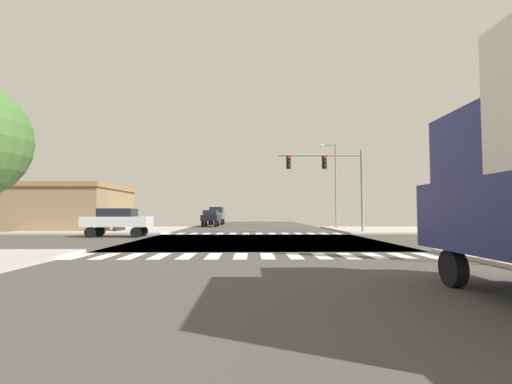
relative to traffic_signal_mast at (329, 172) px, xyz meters
name	(u,v)px	position (x,y,z in m)	size (l,w,h in m)	color
ground	(257,241)	(-5.73, -7.43, -4.81)	(90.00, 90.00, 0.05)	#44423E
sidewalk_corner_ne	(400,230)	(7.27, 4.57, -4.72)	(12.00, 12.00, 0.14)	#B2ADA3
sidewalk_corner_nw	(109,230)	(-18.73, 4.57, -4.72)	(12.00, 12.00, 0.14)	#B4A6A4
crosswalk_near	(254,256)	(-5.98, -14.73, -4.78)	(13.50, 2.00, 0.01)	white
crosswalk_far	(253,234)	(-5.98, -0.13, -4.78)	(13.50, 2.00, 0.01)	white
traffic_signal_mast	(329,172)	(0.00, 0.00, 0.00)	(6.62, 0.55, 6.48)	gray
street_lamp	(333,178)	(1.89, 6.99, 0.14)	(1.78, 0.32, 8.28)	gray
bank_building	(59,208)	(-23.92, 5.82, -2.73)	(12.74, 9.86, 4.10)	#876F4D
suv_queued_1	(217,214)	(-10.73, 21.27, -3.39)	(1.96, 4.60, 2.34)	black
sedan_leading_3	(211,217)	(-10.73, 13.82, -3.67)	(1.80, 4.30, 1.88)	black
sedan_trailing_4	(117,220)	(-14.95, -3.93, -3.67)	(4.30, 1.80, 1.88)	black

